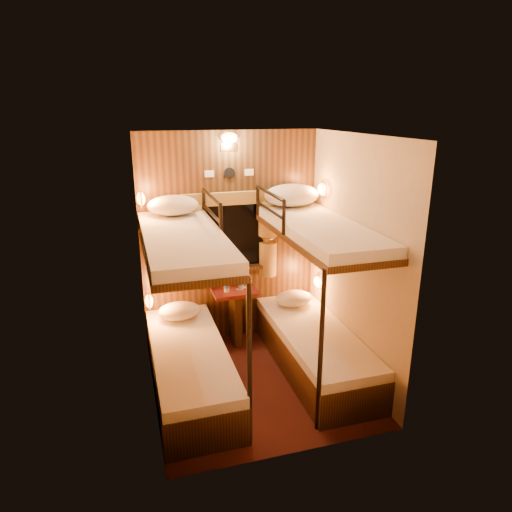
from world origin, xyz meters
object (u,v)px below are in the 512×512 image
object	(u,v)px
bunk_left	(188,337)
table	(235,309)
bunk_right	(315,320)
bottle_right	(241,281)
bottle_left	(227,284)

from	to	relation	value
bunk_left	table	xyz separation A→B (m)	(0.65, 0.78, -0.14)
bunk_left	bunk_right	distance (m)	1.30
table	bottle_right	size ratio (longest dim) A/B	2.77
table	bottle_left	world-z (taller)	bottle_left
table	bottle_left	size ratio (longest dim) A/B	2.88
bunk_right	bottle_left	world-z (taller)	bunk_right
bunk_right	bunk_left	bearing A→B (deg)	180.00
table	bottle_left	xyz separation A→B (m)	(-0.10, -0.02, 0.33)
bunk_left	bunk_right	world-z (taller)	same
bunk_left	bunk_right	size ratio (longest dim) A/B	1.00
bunk_right	table	size ratio (longest dim) A/B	2.90
bunk_left	bottle_right	size ratio (longest dim) A/B	8.03
bunk_left	bunk_right	bearing A→B (deg)	0.00
bottle_right	bunk_right	bearing A→B (deg)	-54.30
bunk_right	table	xyz separation A→B (m)	(-0.65, 0.78, -0.14)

